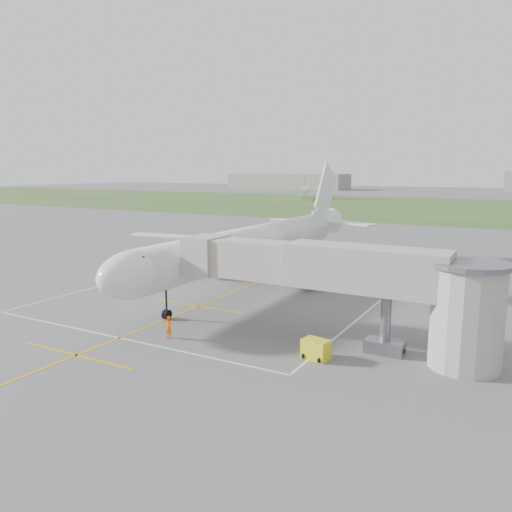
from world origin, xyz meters
The scene contains 11 objects.
ground centered at (0.00, 0.00, 0.00)m, with size 700.00×700.00×0.00m, color #515154.
grass_strip centered at (0.00, 130.00, 0.01)m, with size 700.00×120.00×0.02m, color #345023.
apron_markings centered at (0.00, -5.82, 0.01)m, with size 28.20×60.00×0.01m.
airliner centered at (0.00, 0.75, 4.39)m, with size 38.93×46.75×13.52m.
jet_bridge centered at (15.72, -13.50, 4.74)m, with size 23.40×5.00×7.20m.
gpu_unit centered at (14.31, -16.73, 0.65)m, with size 1.92×1.50×1.31m.
baggage_cart centered at (-13.07, -7.12, 0.80)m, with size 2.57×2.09×1.55m.
ramp_worker_nose centered at (3.23, -18.23, 0.84)m, with size 0.61×0.40×1.68m, color #FF6508.
ramp_worker_wing centered at (-10.79, -0.42, 0.78)m, with size 0.76×0.59×1.56m, color orange.
distant_hangars centered at (-16.15, 265.19, 5.17)m, with size 345.00×49.00×12.00m.
distant_aircraft centered at (16.31, 169.90, 3.59)m, with size 178.56×53.36×8.85m.
Camera 1 is at (26.11, -45.98, 12.27)m, focal length 35.00 mm.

